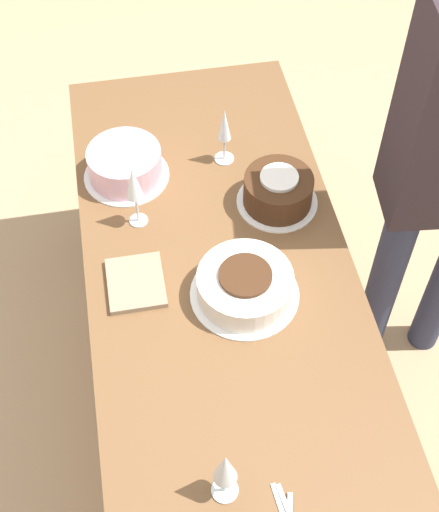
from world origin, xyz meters
name	(u,v)px	position (x,y,z in m)	size (l,w,h in m)	color
ground_plane	(220,384)	(0.00, 0.00, 0.00)	(12.00, 12.00, 0.00)	tan
dining_table	(220,288)	(0.00, 0.00, 0.63)	(1.80, 0.77, 0.73)	brown
cake_center_white	(245,286)	(-0.11, -0.05, 0.78)	(0.31, 0.31, 0.10)	white
cake_front_chocolate	(278,191)	(0.21, -0.22, 0.79)	(0.25, 0.25, 0.12)	white
cake_back_decorated	(125,165)	(0.41, 0.23, 0.79)	(0.27, 0.27, 0.11)	white
wine_glass_near	(134,185)	(0.21, 0.21, 0.89)	(0.06, 0.06, 0.23)	silver
wine_glass_far	(224,128)	(0.43, -0.09, 0.87)	(0.06, 0.06, 0.21)	silver
wine_glass_extra	(225,469)	(-0.64, 0.11, 0.87)	(0.06, 0.06, 0.20)	silver
napkin_stack	(136,283)	(-0.02, 0.24, 0.74)	(0.19, 0.16, 0.02)	gray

